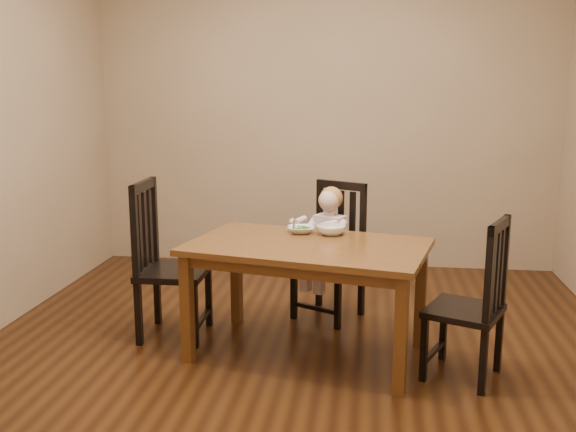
# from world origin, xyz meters

# --- Properties ---
(room) EXTENTS (4.01, 4.01, 2.71)m
(room) POSITION_xyz_m (0.00, 0.00, 1.35)
(room) COLOR #3E210D
(room) RESTS_ON ground
(dining_table) EXTENTS (1.51, 1.09, 0.68)m
(dining_table) POSITION_xyz_m (0.05, -0.01, 0.60)
(dining_table) COLOR #482E11
(dining_table) RESTS_ON room
(chair_child) EXTENTS (0.53, 0.53, 0.93)m
(chair_child) POSITION_xyz_m (0.16, 0.67, 0.45)
(chair_child) COLOR black
(chair_child) RESTS_ON room
(chair_left) EXTENTS (0.42, 0.44, 1.00)m
(chair_left) POSITION_xyz_m (-0.87, 0.16, 0.48)
(chair_left) COLOR black
(chair_left) RESTS_ON room
(chair_right) EXTENTS (0.50, 0.51, 0.90)m
(chair_right) POSITION_xyz_m (0.97, -0.23, 0.43)
(chair_right) COLOR black
(chair_right) RESTS_ON room
(toddler) EXTENTS (0.40, 0.43, 0.47)m
(toddler) POSITION_xyz_m (0.13, 0.63, 0.57)
(toddler) COLOR silver
(toddler) RESTS_ON chair_child
(bowl_peas) EXTENTS (0.20, 0.20, 0.04)m
(bowl_peas) POSITION_xyz_m (-0.02, 0.26, 0.70)
(bowl_peas) COLOR silver
(bowl_peas) RESTS_ON dining_table
(bowl_veg) EXTENTS (0.23, 0.23, 0.06)m
(bowl_veg) POSITION_xyz_m (0.17, 0.23, 0.71)
(bowl_veg) COLOR silver
(bowl_veg) RESTS_ON dining_table
(fork) EXTENTS (0.03, 0.12, 0.05)m
(fork) POSITION_xyz_m (-0.06, 0.24, 0.72)
(fork) COLOR silver
(fork) RESTS_ON bowl_peas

